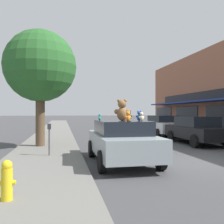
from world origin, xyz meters
The scene contains 15 objects.
ground_plane centered at (0.00, 0.00, 0.00)m, with size 260.00×260.00×0.00m, color #424244.
sidewalk_near centered at (-5.53, 0.00, 0.06)m, with size 3.00×90.00×0.12m.
plush_art_car centered at (-2.69, 0.45, 0.83)m, with size 2.11×4.43×1.55m.
teddy_bear_giant centered at (-2.68, 0.43, 1.93)m, with size 0.60×0.40×0.79m.
teddy_bear_cream centered at (-2.04, 0.11, 1.70)m, with size 0.24×0.16×0.32m.
teddy_bear_red centered at (-2.34, 1.45, 1.73)m, with size 0.26×0.26×0.39m.
teddy_bear_teal centered at (-3.41, 1.06, 1.67)m, with size 0.15×0.18×0.25m.
teddy_bear_orange centered at (-2.69, -0.47, 1.71)m, with size 0.26×0.19×0.35m.
teddy_bear_blue centered at (-2.09, 0.23, 1.72)m, with size 0.26×0.24×0.37m.
teddy_bear_black centered at (-2.37, 0.62, 1.72)m, with size 0.28×0.18×0.37m.
parked_car_far_center centered at (2.84, 4.85, 0.84)m, with size 2.06×4.64×1.60m.
parked_car_far_right centered at (2.84, 9.63, 0.86)m, with size 2.17×4.36×1.60m.
street_tree centered at (-5.94, 4.84, 4.21)m, with size 3.68×3.68×5.95m.
fire_hydrant centered at (-5.89, -3.23, 0.52)m, with size 0.33×0.22×0.79m.
parking_meter centered at (-5.34, 1.84, 0.93)m, with size 0.14×0.10×1.27m.
Camera 1 is at (-4.82, -8.43, 1.86)m, focal length 40.00 mm.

